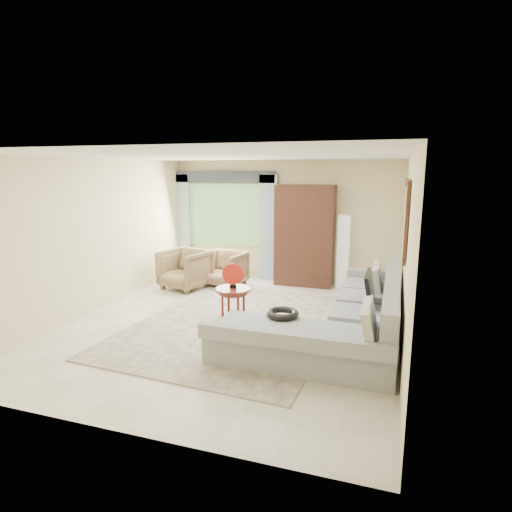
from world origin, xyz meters
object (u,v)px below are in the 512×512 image
(coffee_table, at_px, (233,304))
(potted_plant, at_px, (186,268))
(sectional_sofa, at_px, (348,323))
(floor_lamp, at_px, (343,251))
(tv_screen, at_px, (370,289))
(armchair_left, at_px, (185,269))
(armchair_right, at_px, (225,269))
(armoire, at_px, (305,236))

(coffee_table, bearing_deg, potted_plant, 131.59)
(sectional_sofa, distance_m, floor_lamp, 3.03)
(tv_screen, distance_m, floor_lamp, 2.73)
(armchair_left, xyz_separation_m, potted_plant, (-0.35, 0.71, -0.15))
(armchair_right, xyz_separation_m, armoire, (1.57, 0.63, 0.69))
(sectional_sofa, bearing_deg, tv_screen, 50.37)
(armoire, distance_m, floor_lamp, 0.86)
(armchair_right, distance_m, potted_plant, 1.09)
(armchair_left, bearing_deg, coffee_table, -27.23)
(coffee_table, relative_size, potted_plant, 1.12)
(sectional_sofa, height_order, potted_plant, sectional_sofa)
(armchair_right, height_order, potted_plant, armchair_right)
(armchair_left, relative_size, armoire, 0.42)
(armoire, bearing_deg, sectional_sofa, -66.94)
(potted_plant, bearing_deg, armchair_right, -14.17)
(coffee_table, xyz_separation_m, armoire, (0.59, 2.64, 0.75))
(armchair_right, xyz_separation_m, potted_plant, (-1.05, 0.26, -0.11))
(armoire, height_order, floor_lamp, armoire)
(coffee_table, height_order, floor_lamp, floor_lamp)
(sectional_sofa, xyz_separation_m, armchair_right, (-2.80, 2.27, 0.08))
(coffee_table, height_order, armchair_right, armchair_right)
(sectional_sofa, relative_size, potted_plant, 6.87)
(armchair_left, bearing_deg, tv_screen, -5.75)
(tv_screen, bearing_deg, armchair_right, 147.61)
(armchair_left, bearing_deg, sectional_sofa, -11.55)
(armchair_right, height_order, floor_lamp, floor_lamp)
(sectional_sofa, xyz_separation_m, floor_lamp, (-0.43, 2.96, 0.47))
(sectional_sofa, relative_size, armchair_right, 4.35)
(floor_lamp, bearing_deg, sectional_sofa, -81.67)
(potted_plant, bearing_deg, coffee_table, -48.41)
(potted_plant, relative_size, floor_lamp, 0.34)
(sectional_sofa, bearing_deg, armoire, 113.06)
(tv_screen, xyz_separation_m, armchair_right, (-3.07, 1.94, -0.36))
(armchair_right, distance_m, floor_lamp, 2.49)
(tv_screen, height_order, potted_plant, tv_screen)
(sectional_sofa, xyz_separation_m, tv_screen, (0.27, 0.32, 0.44))
(tv_screen, bearing_deg, potted_plant, 151.76)
(armchair_right, bearing_deg, potted_plant, 174.71)
(potted_plant, xyz_separation_m, floor_lamp, (3.41, 0.43, 0.50))
(coffee_table, bearing_deg, armchair_left, 136.79)
(coffee_table, xyz_separation_m, armchair_right, (-0.97, 2.01, 0.07))
(sectional_sofa, distance_m, coffee_table, 1.84)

